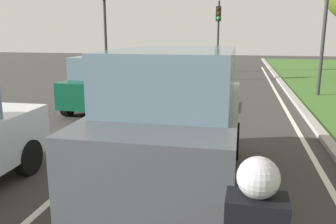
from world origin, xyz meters
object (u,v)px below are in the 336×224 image
object	(u,v)px
traffic_light_near_right	(327,3)
car_suv_ahead	(177,120)
traffic_light_far_median	(218,25)
traffic_light_overhead_left	(104,11)
car_hatchback_far	(105,83)

from	to	relation	value
traffic_light_near_right	car_suv_ahead	bearing A→B (deg)	-113.33
car_suv_ahead	traffic_light_far_median	distance (m)	17.68
car_suv_ahead	traffic_light_overhead_left	world-z (taller)	traffic_light_overhead_left
car_hatchback_far	traffic_light_overhead_left	bearing A→B (deg)	113.19
car_hatchback_far	traffic_light_overhead_left	xyz separation A→B (m)	(-2.38, 6.02, 2.66)
car_hatchback_far	traffic_light_far_median	world-z (taller)	traffic_light_far_median
car_hatchback_far	traffic_light_overhead_left	world-z (taller)	traffic_light_overhead_left
traffic_light_near_right	traffic_light_far_median	distance (m)	9.41
car_suv_ahead	traffic_light_far_median	xyz separation A→B (m)	(-0.56, 17.57, 1.82)
traffic_light_near_right	traffic_light_overhead_left	size ratio (longest dim) A/B	1.03
car_hatchback_far	traffic_light_near_right	world-z (taller)	traffic_light_near_right
traffic_light_overhead_left	car_suv_ahead	bearing A→B (deg)	-63.25
car_suv_ahead	traffic_light_near_right	world-z (taller)	traffic_light_near_right
car_suv_ahead	traffic_light_overhead_left	distance (m)	13.13
traffic_light_far_median	car_hatchback_far	bearing A→B (deg)	-103.37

